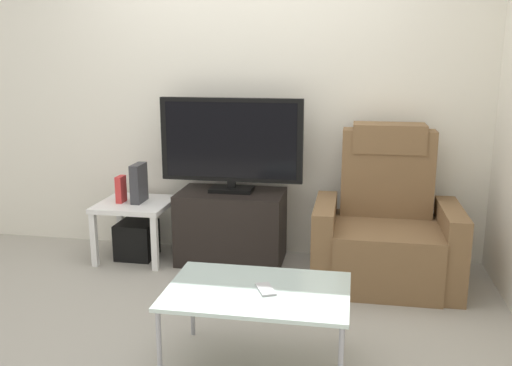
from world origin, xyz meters
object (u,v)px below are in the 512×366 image
recliner_armchair (386,229)px  game_console (139,183)px  cell_phone (266,289)px  book_upright (121,189)px  television (231,143)px  subwoofer_box (137,240)px  tv_stand (231,226)px  coffee_table (258,294)px  side_table (135,211)px

recliner_armchair → game_console: bearing=172.3°
cell_phone → book_upright: bearing=109.5°
book_upright → television: bearing=6.5°
television → subwoofer_box: bearing=-174.1°
recliner_armchair → cell_phone: recliner_armchair is taller
tv_stand → coffee_table: size_ratio=0.88×
book_upright → cell_phone: bearing=-45.6°
game_console → coffee_table: game_console is taller
subwoofer_box → cell_phone: (1.25, -1.40, 0.29)m
subwoofer_box → coffee_table: size_ratio=0.31×
tv_stand → book_upright: bearing=-174.8°
tv_stand → recliner_armchair: size_ratio=0.73×
tv_stand → coffee_table: tv_stand is taller
television → game_console: 0.78m
tv_stand → subwoofer_box: bearing=-175.6°
game_console → coffee_table: size_ratio=0.33×
recliner_armchair → book_upright: (-1.99, 0.09, 0.18)m
subwoofer_box → book_upright: (-0.10, -0.02, 0.41)m
tv_stand → side_table: size_ratio=1.47×
game_console → coffee_table: 1.84m
side_table → book_upright: 0.20m
book_upright → game_console: size_ratio=0.69×
recliner_armchair → coffee_table: bearing=-121.9°
cell_phone → coffee_table: bearing=149.1°
recliner_armchair → side_table: 1.89m
tv_stand → recliner_armchair: (1.14, -0.17, 0.10)m
book_upright → cell_phone: (1.35, -1.38, -0.12)m
tv_stand → game_console: (-0.71, -0.05, 0.32)m
television → coffee_table: 1.62m
side_table → cell_phone: bearing=-48.2°
book_upright → game_console: 0.15m
television → subwoofer_box: (-0.75, -0.08, -0.78)m
coffee_table → cell_phone: (0.04, -0.00, 0.03)m
cell_phone → television: bearing=83.9°
television → recliner_armchair: bearing=-9.5°
recliner_armchair → subwoofer_box: 1.90m
subwoofer_box → side_table: bearing=-63.4°
book_upright → cell_phone: book_upright is taller
subwoofer_box → coffee_table: coffee_table is taller
side_table → book_upright: book_upright is taller
tv_stand → television: bearing=90.0°
television → coffee_table: size_ratio=1.19×
book_upright → coffee_table: (1.31, -1.37, -0.15)m
subwoofer_box → recliner_armchair: bearing=-3.4°
subwoofer_box → cell_phone: 1.89m
game_console → book_upright: bearing=-167.5°
tv_stand → side_table: bearing=-175.6°
tv_stand → book_upright: size_ratio=3.90×
television → recliner_armchair: (1.14, -0.19, -0.55)m
tv_stand → subwoofer_box: tv_stand is taller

